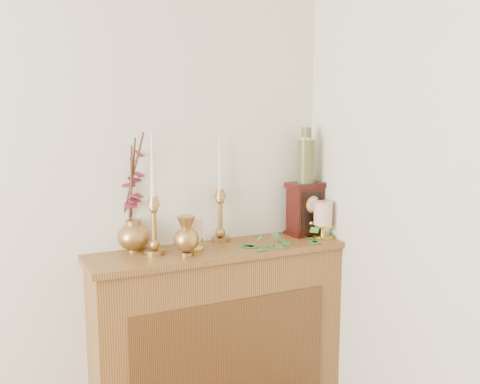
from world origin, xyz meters
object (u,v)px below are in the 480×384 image
candlestick_center (220,207)px  bud_vase (186,237)px  ginger_jar (133,197)px  ceramic_vase (306,158)px  candlestick_left (154,216)px  mantel_clock (305,209)px

candlestick_center → bud_vase: (-0.24, -0.19, -0.08)m
ginger_jar → bud_vase: bearing=-51.6°
ginger_jar → ceramic_vase: (0.87, -0.09, 0.15)m
candlestick_center → ginger_jar: bearing=175.2°
candlestick_left → ginger_jar: size_ratio=0.99×
mantel_clock → ceramic_vase: ceramic_vase is taller
bud_vase → mantel_clock: bearing=10.8°
bud_vase → ginger_jar: size_ratio=0.33×
ceramic_vase → ginger_jar: bearing=174.3°
bud_vase → ginger_jar: (-0.18, 0.22, 0.16)m
candlestick_left → bud_vase: 0.17m
candlestick_center → mantel_clock: (0.45, -0.05, -0.04)m
mantel_clock → ceramic_vase: size_ratio=0.96×
candlestick_left → ceramic_vase: (0.81, 0.04, 0.22)m
mantel_clock → ceramic_vase: bearing=90.0°
candlestick_center → bud_vase: size_ratio=2.90×
candlestick_left → ceramic_vase: 0.84m
mantel_clock → ceramic_vase: 0.26m
candlestick_left → candlestick_center: (0.36, 0.09, -0.00)m
candlestick_left → bud_vase: bearing=-38.8°
candlestick_center → bud_vase: bearing=-142.5°
ginger_jar → mantel_clock: size_ratio=2.02×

